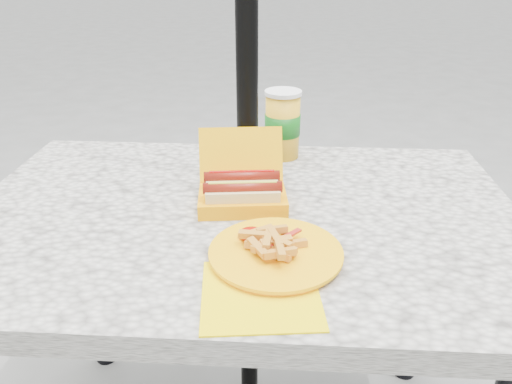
# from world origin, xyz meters

# --- Properties ---
(picnic_table) EXTENTS (1.20, 0.80, 0.75)m
(picnic_table) POSITION_xyz_m (0.00, 0.00, 0.64)
(picnic_table) COLOR beige
(picnic_table) RESTS_ON ground
(umbrella_pole) EXTENTS (0.05, 0.05, 2.20)m
(umbrella_pole) POSITION_xyz_m (0.00, 0.16, 1.10)
(umbrella_pole) COLOR black
(umbrella_pole) RESTS_ON ground
(hotdog_box) EXTENTS (0.21, 0.20, 0.15)m
(hotdog_box) POSITION_xyz_m (-0.00, 0.02, 0.78)
(hotdog_box) COLOR #FFB003
(hotdog_box) RESTS_ON picnic_table
(fries_plate) EXTENTS (0.25, 0.34, 0.05)m
(fries_plate) POSITION_xyz_m (0.07, -0.19, 0.76)
(fries_plate) COLOR #FFDF00
(fries_plate) RESTS_ON picnic_table
(soda_cup) EXTENTS (0.10, 0.10, 0.18)m
(soda_cup) POSITION_xyz_m (0.08, 0.32, 0.84)
(soda_cup) COLOR yellow
(soda_cup) RESTS_ON picnic_table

